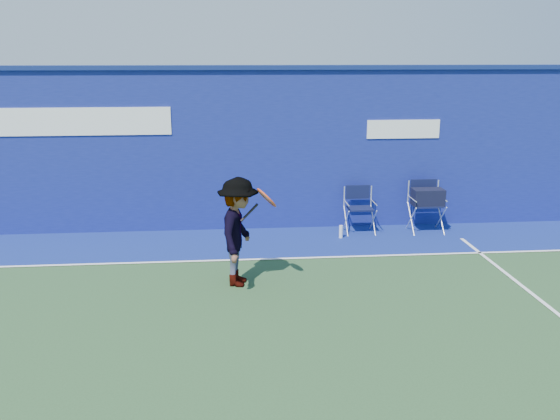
{
  "coord_description": "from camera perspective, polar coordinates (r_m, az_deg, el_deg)",
  "views": [
    {
      "loc": [
        0.29,
        -6.0,
        3.27
      ],
      "look_at": [
        1.04,
        2.6,
        1.0
      ],
      "focal_mm": 38.0,
      "sensor_mm": 36.0,
      "label": 1
    }
  ],
  "objects": [
    {
      "name": "tennis_player",
      "position": [
        8.55,
        -4.0,
        -2.11
      ],
      "size": [
        0.98,
        1.13,
        1.59
      ],
      "color": "#EA4738",
      "rests_on": "ground"
    },
    {
      "name": "ground",
      "position": [
        6.84,
        -7.0,
        -13.96
      ],
      "size": [
        80.0,
        80.0,
        0.0
      ],
      "primitive_type": "plane",
      "color": "#294927",
      "rests_on": "ground"
    },
    {
      "name": "out_of_bounds_strip",
      "position": [
        10.62,
        -6.32,
        -3.27
      ],
      "size": [
        24.0,
        1.8,
        0.01
      ],
      "primitive_type": "cube",
      "color": "navy",
      "rests_on": "ground"
    },
    {
      "name": "court_lines",
      "position": [
        7.36,
        -6.86,
        -11.64
      ],
      "size": [
        24.0,
        12.0,
        0.01
      ],
      "color": "white",
      "rests_on": "out_of_bounds_strip"
    },
    {
      "name": "water_bottle",
      "position": [
        10.92,
        5.88,
        -2.1
      ],
      "size": [
        0.07,
        0.07,
        0.24
      ],
      "primitive_type": "cylinder",
      "color": "white",
      "rests_on": "ground"
    },
    {
      "name": "stadium_wall",
      "position": [
        11.33,
        -6.45,
        5.92
      ],
      "size": [
        24.0,
        0.5,
        3.08
      ],
      "color": "navy",
      "rests_on": "ground"
    },
    {
      "name": "directors_chair_left",
      "position": [
        11.27,
        7.66,
        -0.82
      ],
      "size": [
        0.52,
        0.47,
        0.87
      ],
      "color": "silver",
      "rests_on": "ground"
    },
    {
      "name": "directors_chair_right",
      "position": [
        11.52,
        13.9,
        -0.1
      ],
      "size": [
        0.58,
        0.52,
        0.97
      ],
      "color": "silver",
      "rests_on": "ground"
    }
  ]
}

